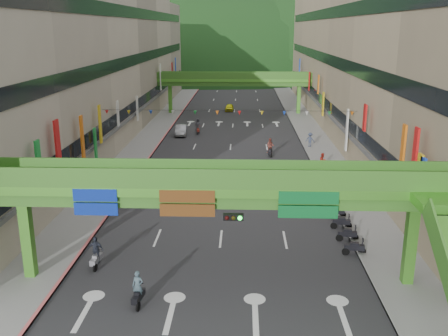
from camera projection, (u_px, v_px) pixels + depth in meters
The scene contains 22 objects.
road_slab at pixel (232, 131), 71.59m from camera, with size 18.00×140.00×0.02m, color #28282B.
sidewalk_left at pixel (156, 130), 71.96m from camera, with size 4.00×140.00×0.15m, color gray.
sidewalk_right at pixel (309, 131), 71.18m from camera, with size 4.00×140.00×0.15m, color gray.
curb_left at pixel (169, 130), 71.89m from camera, with size 0.20×140.00×0.18m, color #CC5959.
curb_right at pixel (296, 131), 71.24m from camera, with size 0.20×140.00×0.18m, color gray.
building_row_left at pixel (97, 64), 69.70m from camera, with size 12.80×95.00×19.00m.
building_row_right at pixel (370, 64), 68.34m from camera, with size 12.80×95.00×19.00m.
overpass_near at pixel (232, 201), 27.23m from camera, with size 28.00×12.27×7.10m.
overpass_far at pixel (234, 82), 84.55m from camera, with size 28.00×2.20×7.10m.
hill_left at pixel (197, 69), 177.91m from camera, with size 168.00×140.00×112.00m, color #1C4419.
hill_right at pixel (303, 65), 195.72m from camera, with size 208.00×176.00×128.00m, color #1C4419.
bunting_string at pixel (228, 113), 50.74m from camera, with size 26.00×0.36×0.47m.
scooter_rider_near at pixel (138, 290), 26.43m from camera, with size 0.68×1.60×1.98m.
scooter_rider_mid at pixel (270, 147), 57.28m from camera, with size 0.97×1.59×2.11m.
scooter_rider_left at pixel (96, 252), 30.62m from camera, with size 1.03×1.60×2.04m.
scooter_rider_far at pixel (198, 126), 69.36m from camera, with size 0.97×1.60×2.17m.
parked_scooter_row at pixel (339, 217), 37.75m from camera, with size 1.60×11.60×1.08m.
car_silver at pixel (181, 130), 68.60m from camera, with size 1.50×4.29×1.41m, color gray.
car_yellow at pixel (229, 108), 88.64m from camera, with size 1.44×3.58×1.22m, color #D8D60C.
pedestrian_red at pixel (322, 162), 51.74m from camera, with size 0.81×0.63×1.67m, color #A12116.
pedestrian_dark at pixel (335, 182), 44.81m from camera, with size 1.11×0.46×1.89m, color black.
pedestrian_blue at pixel (310, 141), 61.38m from camera, with size 0.82×0.53×1.75m, color #333C53.
Camera 1 is at (1.42, -20.34, 14.33)m, focal length 40.00 mm.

